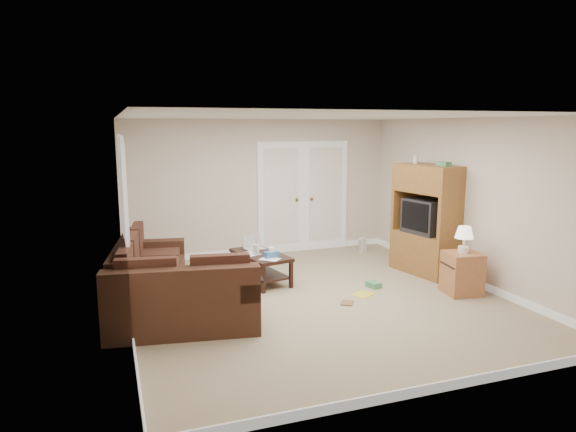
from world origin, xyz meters
name	(u,v)px	position (x,y,z in m)	size (l,w,h in m)	color
floor	(316,298)	(0.00, 0.00, 0.00)	(5.50, 5.50, 0.00)	tan
ceiling	(318,116)	(0.00, 0.00, 2.50)	(5.00, 5.50, 0.02)	silver
wall_left	(124,222)	(-2.50, 0.00, 1.25)	(0.02, 5.50, 2.50)	beige
wall_right	(469,201)	(2.50, 0.00, 1.25)	(0.02, 5.50, 2.50)	beige
wall_back	(260,188)	(0.00, 2.75, 1.25)	(5.00, 0.02, 2.50)	beige
wall_front	(440,259)	(0.00, -2.75, 1.25)	(5.00, 0.02, 2.50)	beige
baseboards	(316,295)	(0.00, 0.00, 0.05)	(5.00, 5.50, 0.10)	silver
french_doors	(303,197)	(0.85, 2.71, 1.04)	(1.80, 0.05, 2.13)	silver
window_left	(123,187)	(-2.46, 1.00, 1.55)	(0.05, 1.92, 1.42)	silver
sectional_sofa	(164,287)	(-2.05, 0.20, 0.32)	(1.89, 2.91, 0.83)	#3E2418
coffee_table	(260,266)	(-0.51, 1.03, 0.25)	(0.77, 1.19, 0.75)	black
tv_armoire	(428,219)	(2.20, 0.61, 0.89)	(0.80, 1.20, 1.90)	brown
side_cabinet	(462,270)	(2.04, -0.50, 0.35)	(0.53, 0.53, 0.99)	#AB693E
space_heater	(363,245)	(1.86, 2.18, 0.14)	(0.11, 0.09, 0.28)	silver
floor_magazine	(363,294)	(0.70, -0.06, 0.00)	(0.31, 0.24, 0.01)	yellow
floor_greenbox	(374,285)	(1.00, 0.18, 0.04)	(0.15, 0.21, 0.08)	#43945B
floor_book	(341,302)	(0.25, -0.28, 0.01)	(0.15, 0.21, 0.02)	brown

